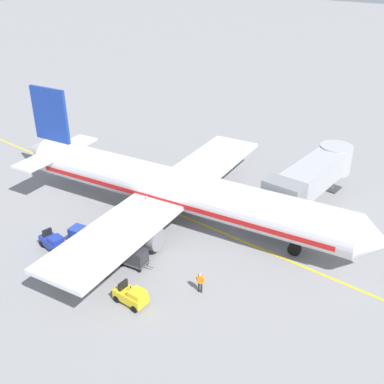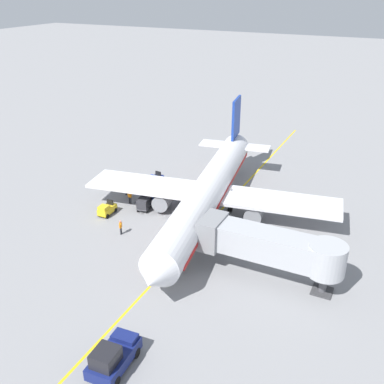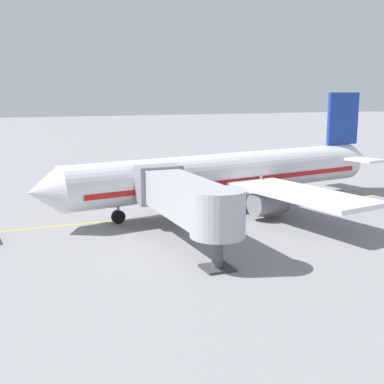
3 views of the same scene
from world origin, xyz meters
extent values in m
plane|color=gray|center=(0.00, 0.00, 0.00)|extent=(400.00, 400.00, 0.00)
cube|color=gold|center=(0.00, 0.00, 0.00)|extent=(0.24, 80.00, 0.01)
cylinder|color=silver|center=(0.81, -1.97, 3.29)|extent=(8.85, 32.18, 3.70)
cube|color=red|center=(0.81, -1.97, 2.82)|extent=(8.47, 29.66, 0.44)
cone|color=silver|center=(-1.99, 15.00, 3.29)|extent=(3.97, 2.96, 3.63)
cone|color=silver|center=(3.63, -19.14, 3.58)|extent=(3.56, 3.27, 3.14)
cube|color=black|center=(-1.69, 13.23, 3.93)|extent=(2.92, 1.54, 0.60)
cube|color=silver|center=(0.97, -2.95, 2.64)|extent=(30.45, 10.00, 0.36)
cylinder|color=gray|center=(-4.59, -3.06, 1.39)|extent=(2.49, 3.48, 2.00)
cylinder|color=gray|center=(6.27, -1.27, 1.39)|extent=(2.49, 3.48, 2.00)
cube|color=#193899|center=(3.24, -16.77, 7.88)|extent=(1.03, 4.39, 5.50)
cube|color=silver|center=(3.21, -16.57, 3.84)|extent=(10.29, 4.19, 0.24)
cylinder|color=black|center=(-1.01, 9.08, 0.55)|extent=(0.62, 1.16, 1.10)
cylinder|color=gray|center=(-1.01, 9.08, 2.10)|extent=(0.24, 0.24, 2.00)
cylinder|color=black|center=(-1.14, -4.31, 0.55)|extent=(0.62, 1.16, 1.10)
cylinder|color=gray|center=(-1.14, -4.31, 2.10)|extent=(0.24, 0.24, 2.00)
cylinder|color=black|center=(3.40, -3.57, 0.55)|extent=(0.62, 1.16, 1.10)
cylinder|color=gray|center=(3.40, -3.57, 2.10)|extent=(0.24, 0.24, 2.00)
cube|color=#A8AAAF|center=(-8.45, 6.38, 3.49)|extent=(11.61, 2.80, 2.60)
cube|color=gray|center=(-3.45, 6.38, 3.49)|extent=(2.00, 3.50, 2.99)
cylinder|color=#A8AAAF|center=(-14.25, 6.38, 3.49)|extent=(3.36, 3.36, 2.86)
cylinder|color=#4C4C51|center=(-14.25, 6.38, 1.09)|extent=(0.70, 0.70, 2.19)
cube|color=#38383A|center=(-14.25, 6.38, 0.08)|extent=(1.80, 1.80, 0.16)
cube|color=gold|center=(11.76, 2.77, 0.63)|extent=(1.29, 2.54, 0.70)
cube|color=gold|center=(11.74, 3.46, 1.20)|extent=(1.06, 1.09, 0.44)
cube|color=black|center=(11.79, 2.09, 1.30)|extent=(0.85, 0.19, 0.64)
cylinder|color=black|center=(11.76, 2.90, 1.28)|extent=(0.09, 0.27, 0.54)
cylinder|color=black|center=(11.19, 3.63, 0.28)|extent=(0.22, 0.57, 0.56)
cylinder|color=black|center=(12.27, 3.67, 0.28)|extent=(0.22, 0.57, 0.56)
cylinder|color=black|center=(11.25, 1.88, 0.28)|extent=(0.22, 0.57, 0.56)
cylinder|color=black|center=(12.33, 1.92, 0.28)|extent=(0.22, 0.57, 0.56)
cube|color=#1E339E|center=(11.07, -7.34, 0.63)|extent=(1.43, 2.60, 0.70)
cube|color=#1E339E|center=(11.13, -6.65, 1.20)|extent=(1.11, 1.14, 0.44)
cube|color=black|center=(11.00, -8.02, 1.30)|extent=(0.85, 0.24, 0.64)
cylinder|color=black|center=(11.08, -7.21, 1.28)|extent=(0.10, 0.27, 0.54)
cylinder|color=black|center=(10.61, -6.42, 0.28)|extent=(0.25, 0.58, 0.56)
cylinder|color=black|center=(11.69, -6.52, 0.28)|extent=(0.25, 0.58, 0.56)
cylinder|color=black|center=(10.45, -8.16, 0.28)|extent=(0.25, 0.58, 0.56)
cylinder|color=black|center=(11.52, -8.26, 0.28)|extent=(0.25, 0.58, 0.56)
cube|color=#4C4C51|center=(8.45, -0.22, 0.42)|extent=(1.71, 2.41, 0.12)
cube|color=#2D2D33|center=(8.45, -0.22, 1.03)|extent=(1.62, 2.29, 1.10)
cylinder|color=#4C4C51|center=(8.17, 1.20, 0.41)|extent=(0.21, 0.70, 0.07)
cylinder|color=black|center=(7.75, 0.48, 0.18)|extent=(0.19, 0.38, 0.36)
cylinder|color=black|center=(8.83, 0.70, 0.18)|extent=(0.19, 0.38, 0.36)
cylinder|color=black|center=(8.07, -1.14, 0.18)|extent=(0.19, 0.38, 0.36)
cylinder|color=black|center=(9.16, -0.92, 0.18)|extent=(0.19, 0.38, 0.36)
cube|color=#4C4C51|center=(8.71, -3.06, 0.42)|extent=(1.71, 2.41, 0.12)
cube|color=#233D9E|center=(8.71, -3.06, 1.03)|extent=(1.62, 2.29, 1.10)
cylinder|color=#4C4C51|center=(8.43, -1.64, 0.41)|extent=(0.21, 0.70, 0.07)
cylinder|color=black|center=(8.01, -2.36, 0.18)|extent=(0.19, 0.38, 0.36)
cylinder|color=black|center=(9.09, -2.14, 0.18)|extent=(0.19, 0.38, 0.36)
cylinder|color=black|center=(8.33, -3.97, 0.18)|extent=(0.19, 0.38, 0.36)
cylinder|color=black|center=(9.42, -3.76, 0.18)|extent=(0.19, 0.38, 0.36)
cube|color=#4C4C51|center=(9.09, -5.82, 0.42)|extent=(1.71, 2.41, 0.12)
cube|color=#233D9E|center=(9.09, -5.82, 1.03)|extent=(1.62, 2.29, 1.10)
cylinder|color=#4C4C51|center=(8.80, -4.39, 0.41)|extent=(0.21, 0.70, 0.07)
cylinder|color=black|center=(8.38, -5.11, 0.18)|extent=(0.19, 0.38, 0.36)
cylinder|color=black|center=(9.46, -4.90, 0.18)|extent=(0.19, 0.38, 0.36)
cylinder|color=black|center=(8.71, -6.73, 0.18)|extent=(0.19, 0.38, 0.36)
cylinder|color=black|center=(9.79, -6.52, 0.18)|extent=(0.19, 0.38, 0.36)
cylinder|color=#232328|center=(12.78, -2.66, 0.42)|extent=(0.15, 0.15, 0.85)
cylinder|color=#232328|center=(12.81, -2.86, 0.42)|extent=(0.15, 0.15, 0.85)
cube|color=yellow|center=(12.80, -2.76, 1.15)|extent=(0.30, 0.41, 0.60)
cylinder|color=yellow|center=(12.76, -2.51, 1.10)|extent=(0.12, 0.23, 0.57)
cylinder|color=yellow|center=(12.84, -3.01, 1.10)|extent=(0.12, 0.23, 0.57)
sphere|color=#997051|center=(12.80, -2.76, 1.58)|extent=(0.22, 0.22, 0.22)
cube|color=red|center=(12.80, -2.76, 1.60)|extent=(0.12, 0.27, 0.10)
cylinder|color=#232328|center=(7.70, 5.82, 0.42)|extent=(0.15, 0.15, 0.85)
cylinder|color=#232328|center=(7.63, 6.01, 0.42)|extent=(0.15, 0.15, 0.85)
cube|color=orange|center=(7.67, 5.91, 1.15)|extent=(0.35, 0.44, 0.60)
cylinder|color=orange|center=(7.75, 5.68, 1.10)|extent=(0.16, 0.24, 0.57)
cylinder|color=orange|center=(7.59, 6.15, 1.10)|extent=(0.16, 0.24, 0.57)
sphere|color=beige|center=(7.67, 5.91, 1.58)|extent=(0.22, 0.22, 0.22)
cube|color=red|center=(7.67, 5.91, 1.60)|extent=(0.16, 0.28, 0.10)
cylinder|color=#232328|center=(11.06, -0.87, 0.42)|extent=(0.15, 0.15, 0.85)
cylinder|color=#232328|center=(10.86, -0.87, 0.42)|extent=(0.15, 0.15, 0.85)
cube|color=orange|center=(10.96, -0.87, 1.15)|extent=(0.38, 0.24, 0.60)
cylinder|color=orange|center=(11.21, -0.87, 1.10)|extent=(0.22, 0.09, 0.57)
cylinder|color=orange|center=(10.71, -0.87, 1.10)|extent=(0.22, 0.09, 0.57)
sphere|color=tan|center=(10.96, -0.87, 1.58)|extent=(0.22, 0.22, 0.22)
cube|color=red|center=(10.96, -0.87, 1.60)|extent=(0.26, 0.08, 0.10)
camera|label=1|loc=(29.24, 22.54, 22.80)|focal=43.56mm
camera|label=2|loc=(-18.09, 40.57, 25.30)|focal=41.84mm
camera|label=3|loc=(-40.88, 19.23, 10.54)|focal=47.56mm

